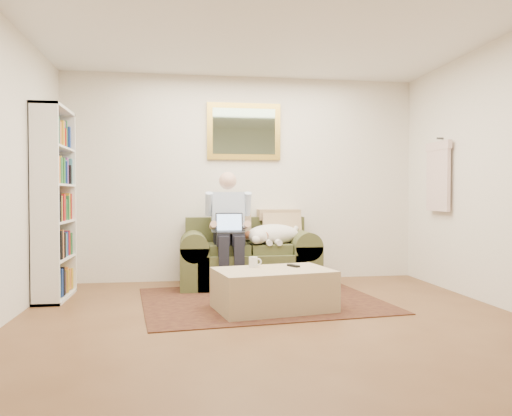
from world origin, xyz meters
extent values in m
cube|color=brown|center=(0.00, 0.00, 0.00)|extent=(4.50, 5.00, 0.01)
cube|color=white|center=(0.00, 0.00, 2.60)|extent=(4.50, 5.00, 0.01)
cube|color=white|center=(0.00, 2.50, 1.30)|extent=(4.50, 0.01, 2.60)
cube|color=black|center=(0.03, 1.18, 0.01)|extent=(2.58, 2.17, 0.01)
cube|color=#434725|center=(0.01, 2.02, 0.20)|extent=(1.23, 0.79, 0.40)
cube|color=#434725|center=(0.01, 2.36, 0.61)|extent=(1.49, 0.17, 0.41)
cube|color=#434725|center=(-0.64, 2.02, 0.25)|extent=(0.32, 0.79, 0.82)
cube|color=#434725|center=(0.66, 2.02, 0.25)|extent=(0.32, 0.79, 0.82)
cube|color=#434725|center=(-0.23, 1.97, 0.46)|extent=(0.47, 0.53, 0.11)
cube|color=#434725|center=(0.25, 1.97, 0.46)|extent=(0.47, 0.53, 0.11)
cube|color=black|center=(-0.23, 1.79, 0.66)|extent=(0.31, 0.22, 0.02)
cube|color=black|center=(-0.23, 1.90, 0.77)|extent=(0.31, 0.06, 0.22)
cube|color=#99BFF2|center=(-0.23, 1.89, 0.77)|extent=(0.29, 0.04, 0.19)
cube|color=tan|center=(0.08, 0.75, 0.19)|extent=(1.17, 0.86, 0.39)
cylinder|color=white|center=(-0.09, 0.92, 0.44)|extent=(0.08, 0.08, 0.10)
cube|color=black|center=(0.30, 0.89, 0.40)|extent=(0.11, 0.16, 0.02)
cube|color=gold|center=(0.01, 2.48, 1.90)|extent=(0.94, 0.04, 0.72)
cube|color=gray|center=(0.01, 2.46, 1.90)|extent=(0.80, 0.01, 0.58)
camera|label=1|loc=(-0.77, -3.86, 1.09)|focal=35.00mm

